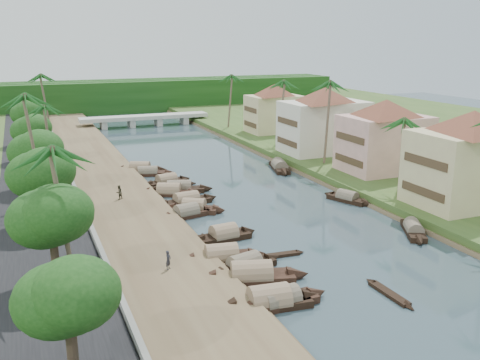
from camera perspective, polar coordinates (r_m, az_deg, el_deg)
name	(u,v)px	position (r m, az deg, el deg)	size (l,w,h in m)	color
ground	(304,230)	(54.47, 6.79, -5.36)	(220.00, 220.00, 0.00)	#32444B
left_bank	(110,192)	(67.66, -13.68, -1.29)	(10.00, 180.00, 0.80)	brown
right_bank	(351,166)	(80.29, 11.76, 1.49)	(16.00, 180.00, 1.20)	#324E1F
road	(36,198)	(66.95, -20.89, -1.77)	(8.00, 180.00, 1.40)	black
retaining_wall	(74,188)	(66.96, -17.28, -0.87)	(0.40, 180.00, 1.10)	slate
treeline	(121,96)	(147.41, -12.57, 8.76)	(120.00, 14.00, 8.00)	#11370F
bridge	(145,118)	(120.39, -10.13, 6.50)	(28.00, 4.00, 2.40)	#ABABA0
building_near	(470,157)	(62.58, 23.30, 2.26)	(14.85, 14.85, 10.20)	beige
building_mid	(385,135)	(75.01, 15.16, 4.67)	(14.11, 14.11, 9.70)	beige
building_far	(324,119)	(85.82, 8.97, 6.40)	(15.59, 15.59, 10.20)	beige
building_distant	(274,108)	(103.76, 3.68, 7.71)	(12.62, 12.62, 9.20)	beige
sampan_0	(280,301)	(39.58, 4.32, -12.73)	(8.10, 2.12, 2.13)	black
sampan_1	(269,302)	(39.42, 3.13, -12.82)	(8.71, 2.86, 2.50)	black
sampan_2	(252,276)	(43.26, 1.25, -10.17)	(9.71, 4.51, 2.48)	black
sampan_3	(245,266)	(45.04, 0.49, -9.13)	(7.92, 3.43, 2.11)	black
sampan_4	(222,257)	(46.79, -1.97, -8.18)	(8.34, 3.03, 2.31)	black
sampan_5	(224,236)	(51.56, -1.74, -5.95)	(7.32, 2.49, 2.29)	black
sampan_6	(187,213)	(58.22, -5.71, -3.55)	(7.30, 3.01, 2.14)	black
sampan_7	(187,201)	(62.64, -5.72, -2.22)	(8.24, 2.65, 2.16)	black
sampan_8	(194,208)	(59.81, -4.93, -3.02)	(7.20, 5.28, 2.27)	black
sampan_9	(179,189)	(67.69, -6.50, -0.94)	(8.90, 4.03, 2.22)	black
sampan_10	(169,192)	(66.47, -7.58, -1.27)	(8.20, 5.14, 2.27)	black
sampan_11	(167,181)	(71.36, -7.83, -0.16)	(7.57, 3.27, 2.14)	black
sampan_12	(148,173)	(76.43, -9.80, 0.76)	(8.06, 3.67, 1.94)	black
sampan_13	(140,169)	(78.78, -10.61, 1.15)	(8.20, 4.98, 2.25)	black
sampan_14	(413,230)	(55.81, 18.01, -5.06)	(4.91, 7.44, 1.91)	black
sampan_15	(347,198)	(64.63, 11.38, -1.91)	(3.97, 6.97, 1.91)	black
sampan_16	(280,167)	(79.01, 4.24, 1.41)	(4.11, 9.57, 2.29)	black
canoe_0	(389,294)	(42.64, 15.61, -11.62)	(0.88, 5.71, 0.75)	black
canoe_1	(282,255)	(48.08, 4.48, -7.98)	(4.44, 1.00, 0.71)	black
canoe_2	(178,185)	(70.51, -6.67, -0.57)	(5.32, 0.99, 0.77)	black
palm_1	(404,122)	(65.41, 17.12, 5.98)	(3.20, 3.20, 9.91)	brown
palm_2	(328,84)	(76.98, 9.37, 10.04)	(3.20, 3.20, 13.18)	brown
palm_3	(280,83)	(92.20, 4.33, 10.29)	(3.20, 3.20, 12.07)	brown
palm_4	(60,152)	(38.57, -18.61, 2.87)	(3.20, 3.20, 11.61)	brown
palm_5	(32,98)	(60.10, -21.30, 8.13)	(3.20, 3.20, 13.17)	brown
palm_6	(46,107)	(76.24, -19.96, 7.29)	(3.20, 3.20, 10.20)	brown
palm_7	(229,77)	(108.74, -1.20, 10.92)	(3.20, 3.20, 11.89)	brown
palm_8	(45,77)	(104.14, -20.07, 10.32)	(3.20, 3.20, 12.51)	brown
tree_0	(68,298)	(28.60, -17.92, -11.89)	(4.56, 4.56, 6.75)	#403024
tree_1	(51,217)	(39.66, -19.50, -3.76)	(5.09, 5.09, 7.41)	#403024
tree_2	(42,174)	(53.18, -20.41, 0.64)	(5.40, 5.40, 7.41)	#403024
tree_3	(36,151)	(66.84, -20.92, 2.94)	(5.42, 5.42, 6.94)	#403024
tree_4	(32,130)	(83.27, -21.34, 5.02)	(4.95, 4.95, 6.67)	#403024
tree_5	(29,113)	(96.32, -21.62, 6.64)	(4.93, 4.93, 7.41)	#403024
tree_6	(349,115)	(89.00, 11.54, 6.81)	(4.02, 4.02, 7.32)	#403024
person_near	(168,260)	(43.57, -7.66, -8.44)	(0.57, 0.38, 1.57)	#26262E
person_far	(119,192)	(62.98, -12.78, -1.28)	(0.80, 0.62, 1.64)	#322F23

